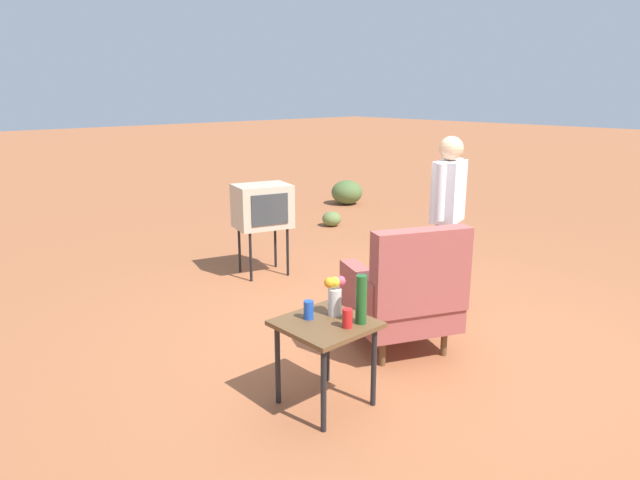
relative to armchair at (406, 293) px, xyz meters
The scene contains 12 objects.
ground_plane 0.55m from the armchair, 145.80° to the right, with size 60.00×60.00×0.00m, color #A05B38.
armchair is the anchor object (origin of this frame).
side_table 1.01m from the armchair, ahead, with size 0.56×0.56×0.59m.
tv_on_stand 2.40m from the armchair, 98.77° to the right, with size 0.70×0.58×1.03m.
person_standing 1.14m from the armchair, 160.71° to the right, with size 0.55×0.32×1.64m.
soda_can_blue 1.06m from the armchair, ahead, with size 0.07×0.07×0.12m, color blue.
soda_can_red 1.02m from the armchair, 17.88° to the left, with size 0.07×0.07×0.12m, color red.
bottle_wine_green 0.94m from the armchair, 20.70° to the left, with size 0.07×0.07×0.32m, color #1E5623.
flower_vase 0.92m from the armchair, ahead, with size 0.14×0.10×0.27m.
shrub_near 4.39m from the armchair, 125.78° to the right, with size 0.29×0.29×0.23m, color olive.
shrub_mid 6.10m from the armchair, 130.58° to the right, with size 0.57×0.57×0.44m, color #516B38.
shrub_lone 3.46m from the armchair, 147.07° to the right, with size 0.29×0.29×0.23m, color #516B38.
Camera 1 is at (3.50, 2.77, 2.03)m, focal length 31.75 mm.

